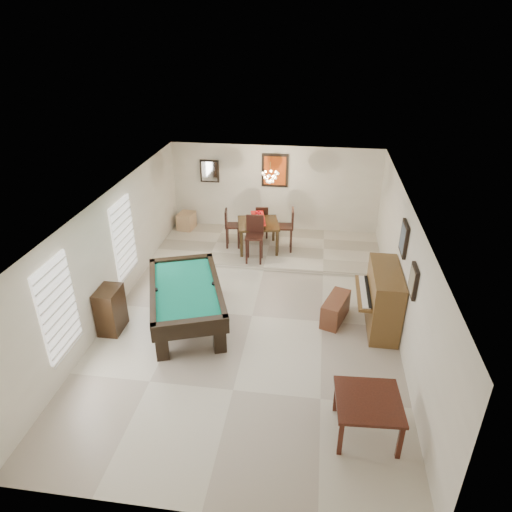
% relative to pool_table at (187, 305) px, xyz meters
% --- Properties ---
extents(ground_plane, '(6.00, 9.00, 0.02)m').
position_rel_pool_table_xyz_m(ground_plane, '(1.31, 0.43, -0.44)').
color(ground_plane, beige).
extents(wall_back, '(6.00, 0.04, 2.60)m').
position_rel_pool_table_xyz_m(wall_back, '(1.31, 4.93, 0.87)').
color(wall_back, silver).
rests_on(wall_back, ground_plane).
extents(wall_front, '(6.00, 0.04, 2.60)m').
position_rel_pool_table_xyz_m(wall_front, '(1.31, -4.07, 0.87)').
color(wall_front, silver).
rests_on(wall_front, ground_plane).
extents(wall_left, '(0.04, 9.00, 2.60)m').
position_rel_pool_table_xyz_m(wall_left, '(-1.69, 0.43, 0.87)').
color(wall_left, silver).
rests_on(wall_left, ground_plane).
extents(wall_right, '(0.04, 9.00, 2.60)m').
position_rel_pool_table_xyz_m(wall_right, '(4.31, 0.43, 0.87)').
color(wall_right, silver).
rests_on(wall_right, ground_plane).
extents(ceiling, '(6.00, 9.00, 0.04)m').
position_rel_pool_table_xyz_m(ceiling, '(1.31, 0.43, 2.17)').
color(ceiling, white).
rests_on(ceiling, wall_back).
extents(dining_step, '(6.00, 2.50, 0.12)m').
position_rel_pool_table_xyz_m(dining_step, '(1.31, 3.68, -0.37)').
color(dining_step, beige).
rests_on(dining_step, ground_plane).
extents(window_left_front, '(0.06, 1.00, 1.70)m').
position_rel_pool_table_xyz_m(window_left_front, '(-1.66, -1.77, 0.97)').
color(window_left_front, white).
rests_on(window_left_front, wall_left).
extents(window_left_rear, '(0.06, 1.00, 1.70)m').
position_rel_pool_table_xyz_m(window_left_rear, '(-1.66, 1.03, 0.97)').
color(window_left_rear, white).
rests_on(window_left_rear, wall_left).
extents(pool_table, '(2.20, 2.92, 0.87)m').
position_rel_pool_table_xyz_m(pool_table, '(0.00, 0.00, 0.00)').
color(pool_table, black).
rests_on(pool_table, ground_plane).
extents(square_table, '(1.03, 1.03, 0.67)m').
position_rel_pool_table_xyz_m(square_table, '(3.49, -2.43, -0.10)').
color(square_table, '#37160D').
rests_on(square_table, ground_plane).
extents(upright_piano, '(0.87, 1.56, 1.30)m').
position_rel_pool_table_xyz_m(upright_piano, '(3.85, 0.47, 0.22)').
color(upright_piano, brown).
rests_on(upright_piano, ground_plane).
extents(piano_bench, '(0.65, 1.02, 0.53)m').
position_rel_pool_table_xyz_m(piano_bench, '(3.07, 0.54, -0.17)').
color(piano_bench, brown).
rests_on(piano_bench, ground_plane).
extents(apothecary_chest, '(0.42, 0.64, 0.95)m').
position_rel_pool_table_xyz_m(apothecary_chest, '(-1.46, -0.44, 0.04)').
color(apothecary_chest, black).
rests_on(apothecary_chest, ground_plane).
extents(dining_table, '(1.26, 1.26, 0.88)m').
position_rel_pool_table_xyz_m(dining_table, '(1.02, 3.47, 0.13)').
color(dining_table, black).
rests_on(dining_table, dining_step).
extents(flower_vase, '(0.16, 0.16, 0.22)m').
position_rel_pool_table_xyz_m(flower_vase, '(1.02, 3.47, 0.68)').
color(flower_vase, red).
rests_on(flower_vase, dining_table).
extents(dining_chair_south, '(0.46, 0.46, 1.20)m').
position_rel_pool_table_xyz_m(dining_chair_south, '(1.02, 2.72, 0.29)').
color(dining_chair_south, black).
rests_on(dining_chair_south, dining_step).
extents(dining_chair_north, '(0.39, 0.39, 0.95)m').
position_rel_pool_table_xyz_m(dining_chair_north, '(1.03, 4.26, 0.16)').
color(dining_chair_north, black).
rests_on(dining_chair_north, dining_step).
extents(dining_chair_west, '(0.44, 0.44, 1.06)m').
position_rel_pool_table_xyz_m(dining_chair_west, '(0.32, 3.51, 0.22)').
color(dining_chair_west, black).
rests_on(dining_chair_west, dining_step).
extents(dining_chair_east, '(0.47, 0.47, 1.17)m').
position_rel_pool_table_xyz_m(dining_chair_east, '(1.74, 3.49, 0.27)').
color(dining_chair_east, black).
rests_on(dining_chair_east, dining_step).
extents(corner_bench, '(0.50, 0.59, 0.49)m').
position_rel_pool_table_xyz_m(corner_bench, '(-1.28, 4.51, -0.07)').
color(corner_bench, tan).
rests_on(corner_bench, dining_step).
extents(chandelier, '(0.44, 0.44, 0.60)m').
position_rel_pool_table_xyz_m(chandelier, '(1.31, 3.63, 1.77)').
color(chandelier, '#FFE5B2').
rests_on(chandelier, ceiling).
extents(back_painting, '(0.75, 0.06, 0.95)m').
position_rel_pool_table_xyz_m(back_painting, '(1.31, 4.89, 1.47)').
color(back_painting, '#D84C14').
rests_on(back_painting, wall_back).
extents(back_mirror, '(0.55, 0.06, 0.65)m').
position_rel_pool_table_xyz_m(back_mirror, '(-0.59, 4.89, 1.37)').
color(back_mirror, white).
rests_on(back_mirror, wall_back).
extents(right_picture_upper, '(0.06, 0.55, 0.65)m').
position_rel_pool_table_xyz_m(right_picture_upper, '(4.27, 0.73, 1.47)').
color(right_picture_upper, slate).
rests_on(right_picture_upper, wall_right).
extents(right_picture_lower, '(0.06, 0.45, 0.55)m').
position_rel_pool_table_xyz_m(right_picture_lower, '(4.27, -0.57, 1.27)').
color(right_picture_lower, gray).
rests_on(right_picture_lower, wall_right).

